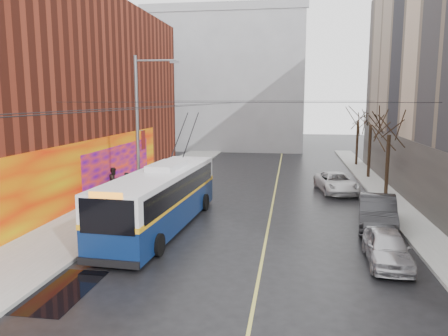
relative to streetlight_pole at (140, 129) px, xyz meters
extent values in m
plane|color=black|center=(6.14, -10.00, -4.85)|extent=(140.00, 140.00, 0.00)
cube|color=gray|center=(-1.86, 2.00, -4.77)|extent=(4.00, 60.00, 0.15)
cube|color=gray|center=(15.14, 2.00, -4.77)|extent=(2.00, 60.00, 0.15)
cube|color=#BFB74C|center=(7.64, 4.00, -4.84)|extent=(0.12, 50.00, 0.01)
cube|color=#551C11|center=(-9.86, 4.00, 2.15)|extent=(12.00, 36.00, 14.00)
cube|color=#E1B705|center=(-3.82, 0.00, -2.85)|extent=(0.08, 28.00, 4.00)
cube|color=#3C048C|center=(-3.78, 6.00, -3.25)|extent=(0.06, 12.00, 3.20)
cube|color=#4C4742|center=(16.11, 4.00, -2.85)|extent=(0.06, 36.00, 4.00)
cube|color=gray|center=(0.14, 35.00, 4.15)|extent=(20.00, 12.00, 18.00)
cube|color=gray|center=(0.14, 29.10, 12.65)|extent=(20.50, 0.40, 1.00)
cylinder|color=slate|center=(-0.16, 0.00, -0.35)|extent=(0.20, 0.20, 9.00)
cube|color=#5A0F0C|center=(0.19, 0.00, -0.65)|extent=(0.04, 0.60, 1.10)
cylinder|color=slate|center=(1.04, 0.00, 3.85)|extent=(2.40, 0.10, 0.10)
cube|color=slate|center=(2.14, 0.00, 3.75)|extent=(0.50, 0.22, 0.12)
cylinder|color=black|center=(2.34, 5.00, 1.35)|extent=(0.02, 60.00, 0.02)
cylinder|color=black|center=(3.34, 5.00, 1.35)|extent=(0.02, 60.00, 0.02)
cylinder|color=black|center=(6.14, -4.00, 1.55)|extent=(18.00, 0.02, 0.02)
cylinder|color=black|center=(6.14, 12.00, 1.55)|extent=(18.00, 0.02, 0.02)
cylinder|color=black|center=(15.14, 6.00, -2.75)|extent=(0.24, 0.24, 4.20)
cylinder|color=black|center=(15.14, 13.00, -2.61)|extent=(0.24, 0.24, 4.48)
cylinder|color=black|center=(15.14, 20.00, -2.66)|extent=(0.24, 0.24, 4.37)
cube|color=black|center=(0.68, -11.16, -4.84)|extent=(2.56, 3.74, 0.01)
ellipsoid|color=slate|center=(2.31, -1.23, 2.46)|extent=(0.44, 0.20, 0.12)
ellipsoid|color=slate|center=(5.91, 1.68, 2.05)|extent=(0.44, 0.20, 0.12)
ellipsoid|color=slate|center=(3.53, 0.89, 1.49)|extent=(0.44, 0.20, 0.12)
cube|color=#091D48|center=(2.23, -3.39, -3.91)|extent=(3.19, 11.90, 1.47)
cube|color=silver|center=(2.23, -3.39, -2.54)|extent=(3.19, 11.90, 1.28)
cube|color=#ECA415|center=(2.23, -3.39, -3.18)|extent=(3.23, 11.94, 0.22)
cube|color=black|center=(1.91, -9.28, -2.69)|extent=(2.26, 0.16, 1.37)
cube|color=black|center=(2.55, 2.50, -2.69)|extent=(2.26, 0.16, 1.18)
cube|color=black|center=(0.94, -3.32, -2.64)|extent=(0.63, 10.78, 0.98)
cube|color=black|center=(3.52, -3.46, -2.64)|extent=(0.63, 10.78, 0.98)
cube|color=silver|center=(2.28, -2.41, -1.76)|extent=(1.53, 3.01, 0.29)
cube|color=black|center=(1.91, -9.32, -4.50)|extent=(2.55, 0.26, 0.29)
cylinder|color=black|center=(0.74, -7.24, -4.36)|extent=(0.35, 1.00, 0.98)
cylinder|color=black|center=(3.29, -7.38, -4.36)|extent=(0.35, 1.00, 0.98)
cylinder|color=black|center=(1.17, 0.60, -4.36)|extent=(0.35, 1.00, 0.98)
cylinder|color=black|center=(3.72, 0.46, -4.36)|extent=(0.35, 1.00, 0.98)
cylinder|color=black|center=(2.13, 1.04, -0.33)|extent=(0.24, 3.41, 2.41)
cylinder|color=black|center=(2.81, 1.00, -0.33)|extent=(0.24, 3.41, 2.41)
imported|color=silver|center=(12.59, -6.82, -4.16)|extent=(1.75, 4.08, 1.37)
imported|color=#27272A|center=(13.14, -1.77, -4.01)|extent=(2.47, 5.27, 1.67)
imported|color=silver|center=(11.94, 6.92, -4.15)|extent=(3.14, 5.35, 1.40)
imported|color=#A5A5AA|center=(1.74, 6.16, -4.03)|extent=(2.32, 4.96, 1.64)
imported|color=black|center=(-1.52, 1.70, -3.80)|extent=(0.54, 0.72, 1.79)
imported|color=black|center=(-3.06, 3.15, -3.77)|extent=(0.83, 1.00, 1.86)
camera|label=1|loc=(8.71, -24.32, 1.68)|focal=35.00mm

